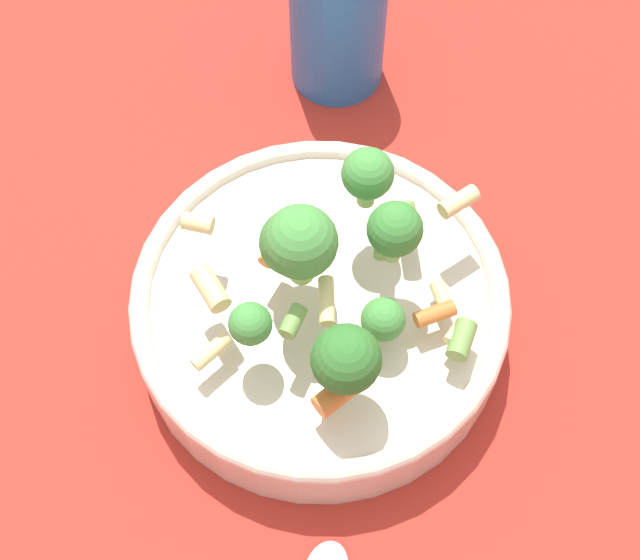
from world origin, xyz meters
TOP-DOWN VIEW (x-y plane):
  - ground_plane at (0.00, 0.00)m, footprint 3.00×3.00m
  - bowl at (0.00, 0.00)m, footprint 0.25×0.25m
  - pasta_salad at (0.01, -0.01)m, footprint 0.19×0.16m
  - cup at (-0.01, 0.23)m, footprint 0.07×0.07m

SIDE VIEW (x-z plane):
  - ground_plane at x=0.00m, z-range 0.00..0.00m
  - bowl at x=0.00m, z-range 0.00..0.05m
  - cup at x=-0.01m, z-range 0.00..0.12m
  - pasta_salad at x=0.01m, z-range 0.06..0.15m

